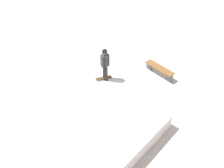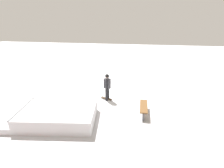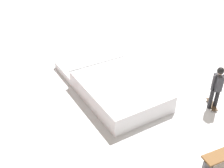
% 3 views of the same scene
% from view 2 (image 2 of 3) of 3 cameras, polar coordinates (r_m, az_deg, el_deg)
% --- Properties ---
extents(ground_plane, '(60.00, 60.00, 0.00)m').
position_cam_2_polar(ground_plane, '(10.62, -10.19, -8.12)').
color(ground_plane, silver).
extents(skate_ramp, '(5.72, 3.35, 0.74)m').
position_cam_2_polar(skate_ramp, '(9.82, -18.98, -9.29)').
color(skate_ramp, silver).
rests_on(skate_ramp, ground).
extents(skater, '(0.42, 0.43, 1.73)m').
position_cam_2_polar(skater, '(11.37, -1.51, -0.36)').
color(skater, black).
rests_on(skater, ground).
extents(skateboard, '(0.82, 0.48, 0.09)m').
position_cam_2_polar(skateboard, '(11.78, -1.75, -4.52)').
color(skateboard, '#3F2D1E').
rests_on(skateboard, ground).
extents(park_bench, '(0.43, 1.66, 0.48)m').
position_cam_2_polar(park_bench, '(10.10, 9.86, -7.35)').
color(park_bench, brown).
rests_on(park_bench, ground).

